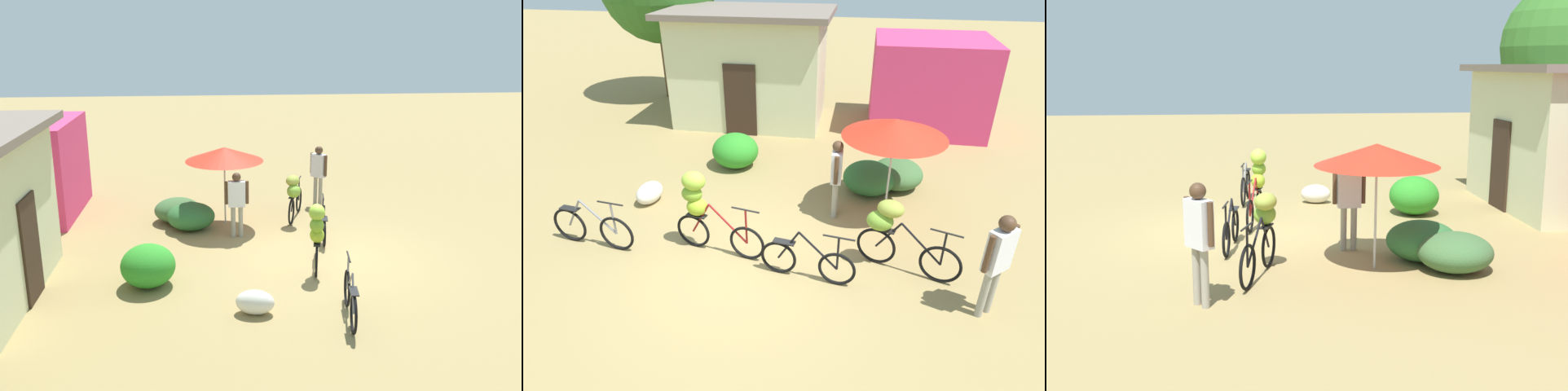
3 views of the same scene
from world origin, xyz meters
The scene contains 14 objects.
ground_plane centered at (0.00, 0.00, 0.00)m, with size 60.00×60.00×0.00m, color #96804F.
building_low centered at (-1.50, 7.21, 1.63)m, with size 4.72×3.16×3.22m.
shop_pink centered at (3.68, 7.52, 1.27)m, with size 3.20×2.80×2.55m, color #D6346A.
hedge_bush_front_left centered at (-1.11, 3.80, 0.42)m, with size 1.12×1.07×0.84m, color #2C8D26.
hedge_bush_front_right centered at (2.11, 3.06, 0.33)m, with size 1.14×1.19×0.67m, color #2E6832.
hedge_bush_mid centered at (2.73, 3.43, 0.31)m, with size 1.14×1.20×0.62m, color #3D6637.
market_umbrella centered at (2.46, 2.20, 1.84)m, with size 1.97×1.97×2.01m.
bicycle_leftmost centered at (-2.75, 0.15, 0.37)m, with size 1.66×0.26×0.98m.
bicycle_near_pile centered at (-0.74, 0.39, 0.89)m, with size 1.69×0.45×1.51m.
bicycle_center_loaded centered at (1.16, -0.12, 0.34)m, with size 1.58×0.29×0.92m.
bicycle_by_shop centered at (2.48, 0.41, 0.77)m, with size 1.67×0.66×1.26m.
produce_sack centered at (-2.44, 1.79, 0.22)m, with size 0.70×0.44×0.44m, color silver.
person_vendor centered at (1.44, 1.94, 0.98)m, with size 0.21×0.58×1.61m.
person_bystander centered at (3.83, -0.46, 1.05)m, with size 0.46×0.41×1.70m.
Camera 2 is at (1.78, -5.85, 4.82)m, focal length 30.81 mm.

